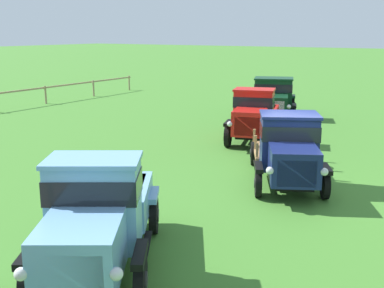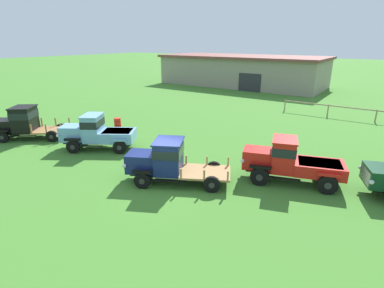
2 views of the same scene
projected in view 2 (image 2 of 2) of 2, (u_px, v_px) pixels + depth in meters
name	position (u px, v px, depth m)	size (l,w,h in m)	color
ground_plane	(164.00, 183.00, 14.70)	(240.00, 240.00, 0.00)	#3D7528
farm_shed	(242.00, 70.00, 45.99)	(24.62, 10.54, 4.45)	gray
paddock_fence	(380.00, 113.00, 25.20)	(16.27, 0.35, 1.11)	#997F60
vintage_truck_foreground_near	(22.00, 122.00, 21.01)	(5.13, 4.53, 2.29)	black
vintage_truck_second_in_line	(97.00, 132.00, 19.00)	(4.80, 3.85, 2.24)	black
vintage_truck_midrow_center	(166.00, 160.00, 14.53)	(5.26, 3.81, 2.14)	black
vintage_truck_far_side	(289.00, 161.00, 14.53)	(5.02, 3.08, 2.19)	black
oil_drum_beside_row	(118.00, 123.00, 23.77)	(0.55, 0.55, 0.80)	red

